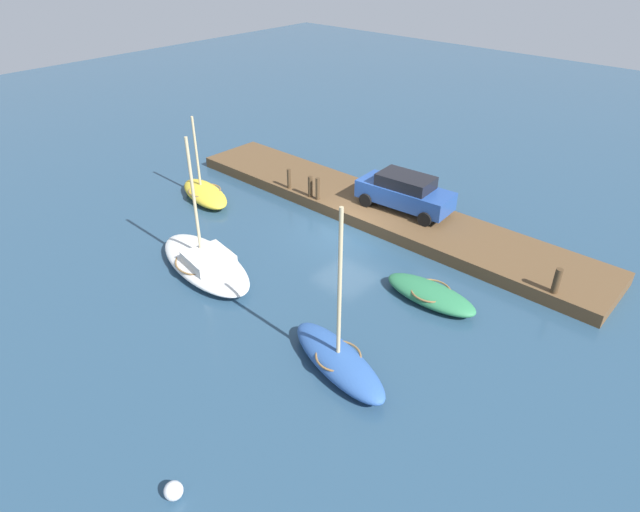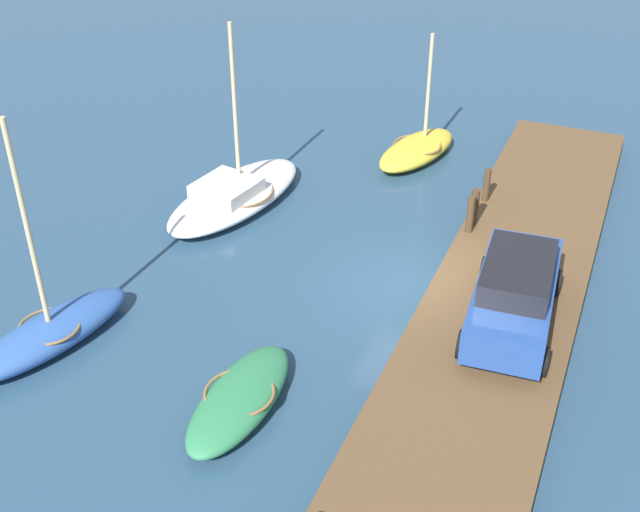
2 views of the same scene
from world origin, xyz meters
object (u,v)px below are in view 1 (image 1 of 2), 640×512
at_px(mooring_post_mid_east, 310,186).
at_px(marker_buoy, 173,491).
at_px(mooring_post_west, 557,281).
at_px(rowboat_green, 430,294).
at_px(parked_car, 405,192).
at_px(rowboat_yellow, 205,193).
at_px(mooring_post_mid_west, 318,189).
at_px(mooring_post_east, 289,179).
at_px(rowboat_blue, 338,359).
at_px(sailboat_white, 205,262).

relative_size(mooring_post_mid_east, marker_buoy, 2.20).
bearing_deg(mooring_post_west, rowboat_green, 39.20).
bearing_deg(mooring_post_mid_east, parked_car, -155.43).
distance_m(rowboat_green, parked_car, 6.45).
distance_m(rowboat_yellow, mooring_post_west, 16.51).
height_order(mooring_post_west, marker_buoy, mooring_post_west).
xyz_separation_m(rowboat_green, mooring_post_west, (-3.36, -2.74, 0.72)).
bearing_deg(mooring_post_mid_east, mooring_post_mid_west, 180.00).
height_order(rowboat_green, mooring_post_east, mooring_post_east).
bearing_deg(mooring_post_east, mooring_post_mid_east, 180.00).
distance_m(parked_car, marker_buoy, 16.07).
distance_m(rowboat_blue, mooring_post_west, 8.48).
distance_m(mooring_post_mid_east, mooring_post_east, 1.43).
height_order(rowboat_green, rowboat_blue, rowboat_blue).
xyz_separation_m(sailboat_white, mooring_post_mid_west, (0.35, -6.95, 0.68)).
height_order(rowboat_blue, parked_car, rowboat_blue).
xyz_separation_m(mooring_post_west, marker_buoy, (3.64, 13.63, -0.80)).
relative_size(mooring_post_east, marker_buoy, 2.12).
relative_size(rowboat_blue, mooring_post_mid_west, 5.16).
height_order(mooring_post_east, parked_car, parked_car).
bearing_deg(mooring_post_mid_west, rowboat_yellow, 31.09).
height_order(mooring_post_mid_east, parked_car, parked_car).
xyz_separation_m(sailboat_white, mooring_post_east, (2.26, -6.95, 0.63)).
bearing_deg(rowboat_green, mooring_post_mid_west, -18.62).
bearing_deg(rowboat_green, mooring_post_west, -140.51).
xyz_separation_m(rowboat_blue, sailboat_white, (7.46, -0.72, 0.00)).
distance_m(rowboat_green, mooring_post_east, 10.30).
xyz_separation_m(rowboat_green, sailboat_white, (7.65, 4.21, 0.10)).
height_order(rowboat_yellow, sailboat_white, sailboat_white).
xyz_separation_m(mooring_post_west, mooring_post_mid_west, (11.36, 0.00, 0.05)).
relative_size(parked_car, marker_buoy, 9.54).
distance_m(mooring_post_west, marker_buoy, 14.13).
bearing_deg(mooring_post_east, mooring_post_west, 180.00).
distance_m(rowboat_yellow, mooring_post_mid_west, 5.74).
bearing_deg(mooring_post_mid_east, mooring_post_east, 0.00).
bearing_deg(rowboat_green, parked_car, -46.21).
bearing_deg(marker_buoy, rowboat_yellow, -40.32).
xyz_separation_m(rowboat_blue, mooring_post_east, (9.71, -7.67, 0.63)).
height_order(rowboat_blue, marker_buoy, rowboat_blue).
bearing_deg(sailboat_white, rowboat_blue, -176.09).
height_order(rowboat_blue, mooring_post_west, rowboat_blue).
bearing_deg(mooring_post_mid_east, rowboat_blue, 137.19).
relative_size(sailboat_white, mooring_post_mid_west, 5.38).
relative_size(mooring_post_mid_east, mooring_post_east, 1.04).
xyz_separation_m(rowboat_yellow, mooring_post_mid_east, (-4.40, -2.94, 0.70)).
height_order(rowboat_blue, mooring_post_mid_east, rowboat_blue).
distance_m(sailboat_white, mooring_post_mid_west, 6.99).
distance_m(rowboat_yellow, mooring_post_mid_east, 5.34).
relative_size(rowboat_yellow, sailboat_white, 0.70).
relative_size(mooring_post_mid_west, marker_buoy, 2.31).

